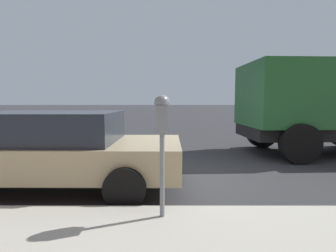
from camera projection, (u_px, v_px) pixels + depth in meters
The scene contains 3 objects.
ground_plane at pixel (183, 173), 5.88m from camera, with size 220.00×220.00×0.00m, color #333335.
parking_meter at pixel (162, 124), 3.22m from camera, with size 0.21×0.19×1.54m.
car_tan at pixel (55, 148), 4.81m from camera, with size 2.16×4.48×1.41m.
Camera 1 is at (-5.75, 0.33, 1.60)m, focal length 28.00 mm.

